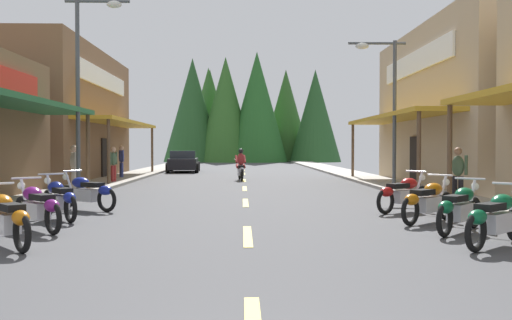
% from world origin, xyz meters
% --- Properties ---
extents(ground, '(10.34, 75.70, 0.10)m').
position_xyz_m(ground, '(0.00, 22.85, -0.05)').
color(ground, '#424244').
extents(sidewalk_left, '(2.13, 75.70, 0.12)m').
position_xyz_m(sidewalk_left, '(-6.23, 22.85, 0.06)').
color(sidewalk_left, gray).
rests_on(sidewalk_left, ground).
extents(sidewalk_right, '(2.13, 75.70, 0.12)m').
position_xyz_m(sidewalk_right, '(6.23, 22.85, 0.06)').
color(sidewalk_right, '#9E9991').
rests_on(sidewalk_right, ground).
extents(centerline_dashes, '(0.16, 49.35, 0.01)m').
position_xyz_m(centerline_dashes, '(0.00, 25.10, 0.01)').
color(centerline_dashes, '#E0C64C').
rests_on(centerline_dashes, ground).
extents(storefront_left_far, '(10.20, 12.94, 6.60)m').
position_xyz_m(storefront_left_far, '(-11.47, 26.14, 3.30)').
color(storefront_left_far, brown).
rests_on(storefront_left_far, ground).
extents(storefront_right_far, '(8.63, 12.47, 6.73)m').
position_xyz_m(storefront_right_far, '(10.68, 20.62, 3.37)').
color(storefront_right_far, tan).
rests_on(storefront_right_far, ground).
extents(streetlamp_left, '(2.14, 0.30, 6.59)m').
position_xyz_m(streetlamp_left, '(-5.26, 15.81, 4.26)').
color(streetlamp_left, '#474C51').
rests_on(streetlamp_left, ground).
extents(streetlamp_right, '(2.14, 0.30, 5.59)m').
position_xyz_m(streetlamp_right, '(5.22, 17.67, 3.70)').
color(streetlamp_right, '#474C51').
rests_on(streetlamp_right, ground).
extents(motorcycle_parked_right_0, '(1.67, 1.49, 1.04)m').
position_xyz_m(motorcycle_parked_right_0, '(4.09, 6.21, 0.49)').
color(motorcycle_parked_right_0, black).
rests_on(motorcycle_parked_right_0, ground).
extents(motorcycle_parked_right_1, '(1.52, 1.65, 1.04)m').
position_xyz_m(motorcycle_parked_right_1, '(4.08, 7.70, 0.49)').
color(motorcycle_parked_right_1, black).
rests_on(motorcycle_parked_right_1, ground).
extents(motorcycle_parked_right_2, '(1.65, 1.51, 1.04)m').
position_xyz_m(motorcycle_parked_right_2, '(3.94, 9.11, 0.49)').
color(motorcycle_parked_right_2, black).
rests_on(motorcycle_parked_right_2, ground).
extents(motorcycle_parked_right_3, '(1.75, 1.39, 1.04)m').
position_xyz_m(motorcycle_parked_right_3, '(3.97, 11.05, 0.49)').
color(motorcycle_parked_right_3, black).
rests_on(motorcycle_parked_right_3, ground).
extents(motorcycle_parked_left_0, '(1.46, 1.69, 1.04)m').
position_xyz_m(motorcycle_parked_left_0, '(-3.97, 6.37, 0.49)').
color(motorcycle_parked_left_0, black).
rests_on(motorcycle_parked_left_0, ground).
extents(motorcycle_parked_left_1, '(1.52, 1.65, 1.04)m').
position_xyz_m(motorcycle_parked_left_1, '(-4.12, 8.14, 0.49)').
color(motorcycle_parked_left_1, black).
rests_on(motorcycle_parked_left_1, ground).
extents(motorcycle_parked_left_2, '(1.36, 1.77, 1.04)m').
position_xyz_m(motorcycle_parked_left_2, '(-4.24, 9.81, 0.49)').
color(motorcycle_parked_left_2, black).
rests_on(motorcycle_parked_left_2, ground).
extents(motorcycle_parked_left_3, '(1.86, 1.24, 1.04)m').
position_xyz_m(motorcycle_parked_left_3, '(-4.13, 11.64, 0.49)').
color(motorcycle_parked_left_3, black).
rests_on(motorcycle_parked_left_3, ground).
extents(rider_cruising_lead, '(0.61, 2.14, 1.57)m').
position_xyz_m(rider_cruising_lead, '(-0.17, 24.62, 0.66)').
color(rider_cruising_lead, black).
rests_on(rider_cruising_lead, ground).
extents(pedestrian_by_shop, '(0.36, 0.54, 1.66)m').
position_xyz_m(pedestrian_by_shop, '(-5.79, 21.81, 0.96)').
color(pedestrian_by_shop, maroon).
rests_on(pedestrian_by_shop, ground).
extents(pedestrian_browsing, '(0.41, 0.50, 1.72)m').
position_xyz_m(pedestrian_browsing, '(-6.22, 25.39, 1.00)').
color(pedestrian_browsing, '#333F8C').
rests_on(pedestrian_browsing, ground).
extents(pedestrian_waiting, '(0.43, 0.44, 1.64)m').
position_xyz_m(pedestrian_waiting, '(6.00, 12.69, 0.95)').
color(pedestrian_waiting, black).
rests_on(pedestrian_waiting, ground).
extents(pedestrian_strolling, '(0.40, 0.51, 1.71)m').
position_xyz_m(pedestrian_strolling, '(-5.92, 16.46, 0.99)').
color(pedestrian_strolling, '#B2A599').
rests_on(pedestrian_strolling, ground).
extents(parked_car_curbside, '(2.23, 4.38, 1.40)m').
position_xyz_m(parked_car_curbside, '(-3.97, 33.77, 0.69)').
color(parked_car_curbside, black).
rests_on(parked_car_curbside, ground).
extents(treeline_backdrop, '(19.71, 11.90, 12.17)m').
position_xyz_m(treeline_backdrop, '(-0.48, 60.33, 5.64)').
color(treeline_backdrop, '#234E23').
rests_on(treeline_backdrop, ground).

